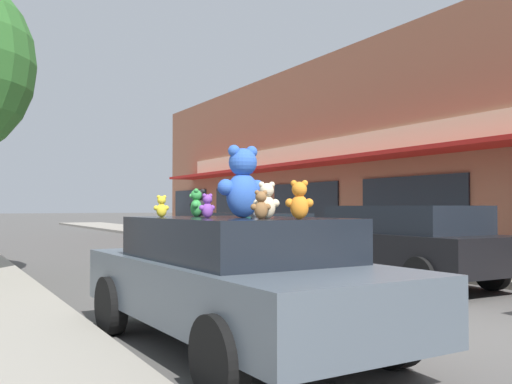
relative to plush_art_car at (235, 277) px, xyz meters
name	(u,v)px	position (x,y,z in m)	size (l,w,h in m)	color
ground_plane	(453,334)	(2.53, -0.61, -0.75)	(260.00, 260.00, 0.00)	#514F4C
plush_art_car	(235,277)	(0.00, 0.00, 0.00)	(2.13, 4.42, 1.37)	#4C5660
teddy_bear_giant	(243,183)	(0.03, -0.10, 0.98)	(0.55, 0.34, 0.75)	blue
teddy_bear_teal	(248,207)	(0.56, 0.77, 0.74)	(0.15, 0.17, 0.24)	teal
teddy_bear_orange	(299,200)	(0.16, -0.96, 0.80)	(0.26, 0.22, 0.36)	orange
teddy_bear_brown	(261,205)	(-0.12, -0.74, 0.75)	(0.20, 0.13, 0.27)	olive
teddy_bear_cream	(267,201)	(0.00, -0.65, 0.79)	(0.27, 0.19, 0.35)	beige
teddy_bear_white	(254,206)	(0.23, 0.03, 0.74)	(0.15, 0.18, 0.24)	white
teddy_bear_black	(199,203)	(-0.03, 0.89, 0.78)	(0.23, 0.21, 0.32)	black
teddy_bear_yellow	(162,207)	(-0.59, 0.62, 0.74)	(0.17, 0.11, 0.24)	yellow
teddy_bear_purple	(207,206)	(-0.36, -0.08, 0.74)	(0.18, 0.12, 0.25)	purple
teddy_bear_green	(196,203)	(-0.12, 0.77, 0.78)	(0.18, 0.25, 0.32)	green
parked_car_far_center	(404,241)	(5.02, 2.76, 0.08)	(1.94, 4.14, 1.50)	black
parked_car_far_right	(259,234)	(5.02, 8.32, -0.01)	(2.14, 4.38, 1.31)	#336B3D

